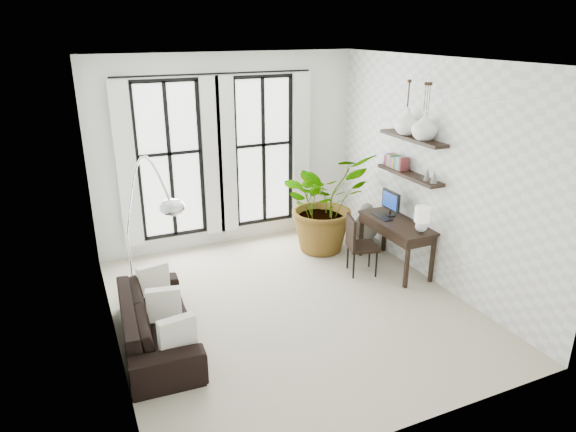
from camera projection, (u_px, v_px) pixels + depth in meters
floor at (291, 306)px, 6.98m from camera, size 5.00×5.00×0.00m
ceiling at (291, 61)px, 5.86m from camera, size 5.00×5.00×0.00m
wall_left at (102, 220)px, 5.56m from camera, size 0.00×5.00×5.00m
wall_right at (435, 174)px, 7.28m from camera, size 0.00×5.00×5.00m
wall_back at (229, 152)px, 8.56m from camera, size 4.50×0.00×4.50m
windows at (219, 156)px, 8.43m from camera, size 3.26×0.13×2.65m
wall_shelves at (409, 159)px, 7.55m from camera, size 0.25×1.30×0.60m
sofa at (157, 321)px, 6.07m from camera, size 0.91×2.06×0.59m
throw_pillows at (164, 304)px, 6.03m from camera, size 0.40×1.52×0.40m
plant at (324, 202)px, 8.51m from camera, size 1.74×1.59×1.67m
desk at (398, 226)px, 7.76m from camera, size 0.56×1.33×1.18m
desk_chair at (357, 241)px, 7.72m from camera, size 0.54×0.54×0.92m
arc_lamp at (145, 193)px, 6.19m from camera, size 0.71×1.55×2.16m
buddha at (366, 230)px, 8.67m from camera, size 0.45×0.45×0.81m
vase_a at (425, 126)px, 7.12m from camera, size 0.37×0.37×0.38m
vase_b at (407, 122)px, 7.46m from camera, size 0.37×0.37×0.38m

